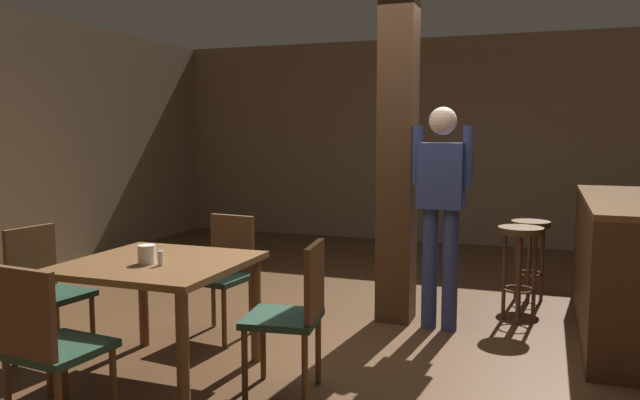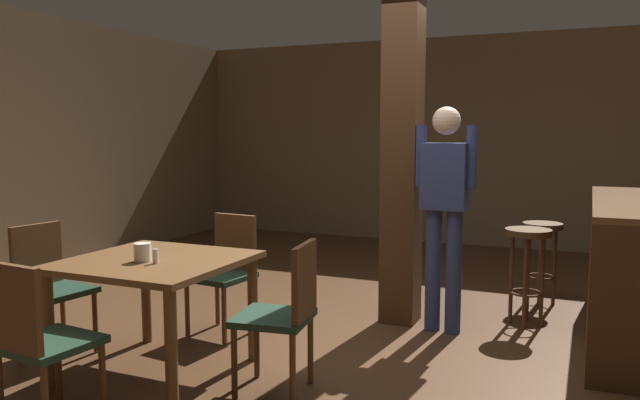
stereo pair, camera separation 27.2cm
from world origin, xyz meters
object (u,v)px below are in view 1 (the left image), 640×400
Objects in this scene: salt_shaker at (161,258)px; standing_person at (441,202)px; chair_south at (47,343)px; chair_north at (224,268)px; bar_stool_near at (520,251)px; bar_stool_mid at (530,241)px; bar_counter at (607,264)px; dining_table at (159,278)px; chair_east at (295,310)px; napkin_cup at (147,254)px; chair_west at (44,286)px.

standing_person is (1.39, 1.66, 0.22)m from salt_shaker.
chair_north is (0.01, 1.77, 0.00)m from chair_south.
salt_shaker is at bearing -133.25° from bar_stool_near.
bar_counter is at bearing -52.68° from bar_stool_mid.
dining_table is at bearing -133.90° from standing_person.
chair_east is 1.22× the size of bar_stool_mid.
chair_east is (0.93, 0.94, 0.00)m from chair_south.
bar_stool_near is at bearing 53.88° from chair_south.
chair_east is at bearing -121.12° from bar_stool_near.
chair_north reaches higher than napkin_cup.
salt_shaker is 3.31m from bar_counter.
dining_table is 2.85m from bar_stool_near.
standing_person is 2.23× the size of bar_stool_near.
bar_stool_near is (2.09, 1.10, 0.07)m from chair_north.
napkin_cup is 0.16× the size of bar_stool_mid.
bar_counter reaches higher than napkin_cup.
chair_west is 10.04× the size of salt_shaker.
bar_stool_near is 0.70m from bar_stool_mid.
dining_table is 3.31m from bar_counter.
chair_south is at bearing -92.16° from dining_table.
bar_stool_mid is at bearing 40.01° from chair_north.
chair_south is at bearing -91.27° from napkin_cup.
chair_west is at bearing -178.06° from chair_east.
chair_north is 2.36m from bar_stool_near.
bar_stool_mid is (2.02, 2.79, -0.24)m from salt_shaker.
chair_north is at bearing -152.18° from bar_stool_near.
dining_table is 1.16× the size of chair_south.
salt_shaker is at bearing -168.88° from chair_east.
standing_person is (1.50, 1.64, 0.20)m from napkin_cup.
chair_east is 7.86× the size of napkin_cup.
chair_south is 0.40× the size of bar_counter.
dining_table is 1.16× the size of chair_east.
chair_west is 2.90m from standing_person.
chair_east is 1.15× the size of bar_stool_near.
napkin_cup is 0.07× the size of standing_person.
chair_west is 1.25m from chair_north.
dining_table is 0.22m from salt_shaker.
chair_south is 1.00× the size of chair_west.
chair_east is at bearing 1.94° from chair_west.
chair_north is at bearing 45.62° from chair_west.
dining_table is at bearing 87.84° from chair_south.
salt_shaker is (0.12, -0.99, 0.28)m from chair_north.
bar_stool_near is at bearing -94.90° from bar_stool_mid.
standing_person is at bearing 47.51° from napkin_cup.
standing_person reaches higher than bar_counter.
chair_south and chair_west have the same top height.
chair_west is at bearing -178.77° from dining_table.
dining_table is at bearing 1.23° from chair_west.
bar_stool_near is at bearing 175.18° from bar_counter.
chair_west is 1.00× the size of chair_north.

